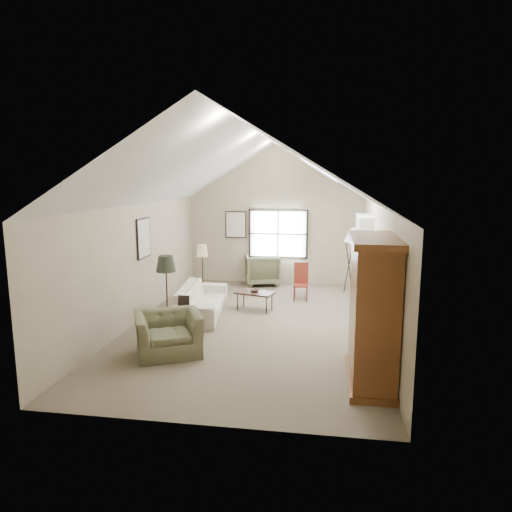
# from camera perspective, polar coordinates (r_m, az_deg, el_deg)

# --- Properties ---
(room_shell) EXTENTS (5.01, 8.01, 4.00)m
(room_shell) POSITION_cam_1_polar(r_m,az_deg,el_deg) (9.21, -0.39, 10.74)
(room_shell) COLOR #726751
(room_shell) RESTS_ON ground
(window) EXTENTS (1.72, 0.08, 1.42)m
(window) POSITION_cam_1_polar(r_m,az_deg,el_deg) (13.21, 2.78, 2.77)
(window) COLOR black
(window) RESTS_ON room_shell
(skylight) EXTENTS (0.80, 1.20, 0.52)m
(skylight) POSITION_cam_1_polar(r_m,az_deg,el_deg) (9.99, 7.97, 10.64)
(skylight) COLOR white
(skylight) RESTS_ON room_shell
(wall_art) EXTENTS (1.97, 3.71, 0.88)m
(wall_art) POSITION_cam_1_polar(r_m,az_deg,el_deg) (11.60, -8.06, 3.10)
(wall_art) COLOR black
(wall_art) RESTS_ON room_shell
(armoire) EXTENTS (0.60, 1.50, 2.20)m
(armoire) POSITION_cam_1_polar(r_m,az_deg,el_deg) (7.00, 14.39, -6.71)
(armoire) COLOR brown
(armoire) RESTS_ON ground
(tv_alcove) EXTENTS (0.32, 1.30, 2.10)m
(tv_alcove) POSITION_cam_1_polar(r_m,az_deg,el_deg) (10.89, 13.25, -0.56)
(tv_alcove) COLOR white
(tv_alcove) RESTS_ON ground
(media_console) EXTENTS (0.34, 1.18, 0.60)m
(media_console) POSITION_cam_1_polar(r_m,az_deg,el_deg) (11.07, 12.98, -4.89)
(media_console) COLOR #382316
(media_console) RESTS_ON ground
(tv_panel) EXTENTS (0.05, 0.90, 0.55)m
(tv_panel) POSITION_cam_1_polar(r_m,az_deg,el_deg) (10.93, 13.10, -1.75)
(tv_panel) COLOR black
(tv_panel) RESTS_ON media_console
(sofa) EXTENTS (1.13, 2.38, 0.67)m
(sofa) POSITION_cam_1_polar(r_m,az_deg,el_deg) (10.37, -6.81, -5.48)
(sofa) COLOR beige
(sofa) RESTS_ON ground
(armchair_near) EXTENTS (1.43, 1.37, 0.72)m
(armchair_near) POSITION_cam_1_polar(r_m,az_deg,el_deg) (8.22, -10.91, -9.50)
(armchair_near) COLOR #565A3F
(armchair_near) RESTS_ON ground
(armchair_far) EXTENTS (1.14, 1.16, 0.88)m
(armchair_far) POSITION_cam_1_polar(r_m,az_deg,el_deg) (13.17, 0.80, -1.69)
(armchair_far) COLOR #616244
(armchair_far) RESTS_ON ground
(coffee_table) EXTENTS (0.96, 0.69, 0.44)m
(coffee_table) POSITION_cam_1_polar(r_m,az_deg,el_deg) (10.64, -0.17, -5.67)
(coffee_table) COLOR #382517
(coffee_table) RESTS_ON ground
(bowl) EXTENTS (0.26, 0.26, 0.05)m
(bowl) POSITION_cam_1_polar(r_m,az_deg,el_deg) (10.57, -0.17, -4.38)
(bowl) COLOR #371F16
(bowl) RESTS_ON coffee_table
(side_table) EXTENTS (0.63, 0.63, 0.58)m
(side_table) POSITION_cam_1_polar(r_m,az_deg,el_deg) (8.89, -8.95, -8.46)
(side_table) COLOR #392417
(side_table) RESTS_ON ground
(side_chair) EXTENTS (0.38, 0.38, 0.95)m
(side_chair) POSITION_cam_1_polar(r_m,az_deg,el_deg) (11.51, 5.63, -3.23)
(side_chair) COLOR maroon
(side_chair) RESTS_ON ground
(tripod_lamp) EXTENTS (0.55, 0.55, 1.80)m
(tripod_lamp) POSITION_cam_1_polar(r_m,az_deg,el_deg) (12.22, 12.09, -0.62)
(tripod_lamp) COLOR silver
(tripod_lamp) RESTS_ON ground
(dark_lamp) EXTENTS (0.42, 0.42, 1.61)m
(dark_lamp) POSITION_cam_1_polar(r_m,az_deg,el_deg) (9.05, -11.08, -4.79)
(dark_lamp) COLOR black
(dark_lamp) RESTS_ON ground
(tan_lamp) EXTENTS (0.32, 0.32, 1.44)m
(tan_lamp) POSITION_cam_1_polar(r_m,az_deg,el_deg) (11.49, -6.69, -2.02)
(tan_lamp) COLOR tan
(tan_lamp) RESTS_ON ground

